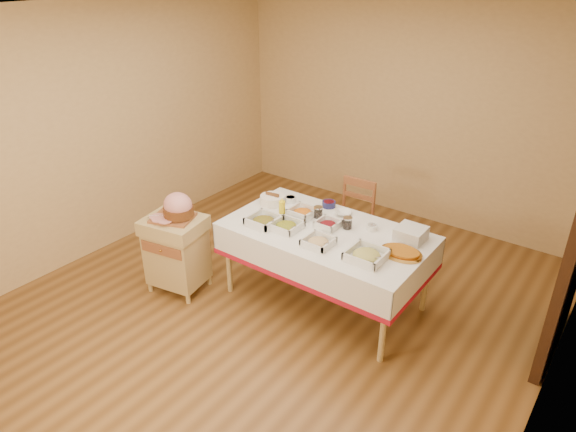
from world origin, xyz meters
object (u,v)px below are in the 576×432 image
Objects in this scene: preserve_jar_right at (347,223)px; butcher_cart at (176,250)px; dining_table at (326,246)px; dining_chair at (352,221)px; ham_on_board at (177,208)px; preserve_jar_left at (318,213)px; bread_basket at (272,200)px; mustard_bottle at (282,208)px; plate_stack at (411,234)px; brass_platter at (401,253)px.

butcher_cart is at bearing -149.73° from preserve_jar_right.
butcher_cart is at bearing -151.98° from dining_table.
ham_on_board is at bearing -125.58° from dining_chair.
preserve_jar_left and preserve_jar_right have the same top height.
preserve_jar_right reaches higher than bread_basket.
mustard_bottle is at bearing -178.96° from dining_table.
mustard_bottle is 0.79× the size of plate_stack.
plate_stack reaches higher than butcher_cart.
dining_chair is at bearing 115.73° from preserve_jar_right.
ham_on_board is 1.65× the size of plate_stack.
butcher_cart is at bearing -161.10° from brass_platter.
dining_chair is 8.20× the size of preserve_jar_left.
dining_chair is 2.53× the size of brass_platter.
dining_chair is 2.26× the size of ham_on_board.
ham_on_board is (-1.03, -1.44, 0.42)m from dining_chair.
mustard_bottle is at bearing -165.87° from plate_stack.
mustard_bottle is at bearing -110.30° from dining_chair.
butcher_cart is 1.04m from bread_basket.
bread_basket is at bearing 146.86° from mustard_bottle.
ham_on_board is 2.11m from plate_stack.
brass_platter is at bearing -41.22° from dining_chair.
dining_table is at bearing -40.24° from preserve_jar_left.
butcher_cart is 2.19m from plate_stack.
preserve_jar_left is (-0.01, -0.64, 0.35)m from dining_chair.
dining_chair reaches higher than butcher_cart.
preserve_jar_left is 0.52m from bread_basket.
preserve_jar_right is (0.32, -0.66, 0.35)m from dining_chair.
ham_on_board is 0.97m from mustard_bottle.
dining_table is 2.05× the size of dining_chair.
ham_on_board is (-1.22, -0.64, 0.27)m from dining_table.
preserve_jar_left is at bearing 170.19° from brass_platter.
bread_basket is at bearing 56.57° from butcher_cart.
dining_table is 16.79× the size of preserve_jar_left.
plate_stack is (0.87, 0.12, 0.01)m from preserve_jar_left.
bread_basket is (-0.54, -0.66, 0.35)m from dining_chair.
butcher_cart is 1.66m from preserve_jar_right.
bread_basket is (-0.23, 0.15, -0.04)m from mustard_bottle.
plate_stack reaches higher than bread_basket.
dining_table is 0.29m from preserve_jar_right.
dining_chair is 1.07m from plate_stack.
brass_platter is at bearing 0.82° from mustard_bottle.
brass_platter is at bearing 18.90° from butcher_cart.
plate_stack is (1.40, 0.14, 0.01)m from bread_basket.
dining_table is 2.39× the size of butcher_cart.
butcher_cart is 4.06× the size of mustard_bottle.
brass_platter is at bearing 0.67° from dining_table.
brass_platter is at bearing -80.41° from plate_stack.
mustard_bottle is (-0.62, -0.15, 0.04)m from preserve_jar_right.
mustard_bottle reaches higher than butcher_cart.
dining_chair is (-0.19, 0.81, -0.14)m from dining_table.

